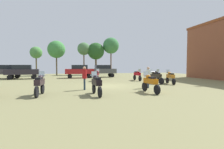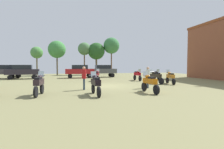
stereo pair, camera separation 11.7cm
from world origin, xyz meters
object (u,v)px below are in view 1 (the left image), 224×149
Objects in this scene: car_2 at (6,71)px; car_4 at (103,70)px; motorcycle_7 at (170,77)px; person_3 at (148,76)px; tree_4 at (111,46)px; motorcycle_3 at (40,84)px; tree_2 at (56,50)px; motorcycle_9 at (156,74)px; motorcycle_4 at (137,75)px; tree_1 at (84,49)px; motorcycle_8 at (97,75)px; car_1 at (22,71)px; motorcycle_6 at (150,82)px; motorcycle_1 at (155,77)px; person_2 at (84,76)px; tree_3 at (36,53)px; car_3 at (79,70)px; tree_5 at (96,51)px; motorcycle_11 at (96,84)px.

car_2 and car_4 have the same top height.
person_3 is at bearing -137.91° from motorcycle_7.
motorcycle_7 is at bearing -84.48° from tree_4.
motorcycle_3 is 26.51m from tree_4.
motorcycle_3 is 0.31× the size of tree_2.
car_4 is at bearing -42.03° from motorcycle_9.
motorcycle_4 is 0.33× the size of tree_1.
motorcycle_8 is 0.49× the size of car_1.
motorcycle_6 is at bearing 172.39° from person_3.
person_3 is 0.23× the size of tree_4.
car_4 is at bearing 92.34° from motorcycle_1.
person_3 is 23.04m from tree_1.
motorcycle_1 is 20.79m from tree_1.
tree_2 is (-11.76, 18.72, 4.35)m from motorcycle_1.
car_1 is at bearing -133.79° from car_2.
tree_3 reaches higher than person_2.
motorcycle_7 is 0.50× the size of car_4.
tree_3 is (-9.35, 0.44, -0.90)m from tree_1.
motorcycle_8 is at bearing 38.72° from person_3.
motorcycle_4 is at bearing -160.00° from car_4.
motorcycle_4 is at bearing -120.18° from car_1.
motorcycle_4 is 0.39× the size of tree_3.
motorcycle_3 is 15.31m from car_3.
motorcycle_6 is at bearing 65.80° from motorcycle_9.
person_3 reaches higher than motorcycle_3.
motorcycle_6 is 0.50× the size of car_2.
car_1 is 0.67× the size of tree_1.
car_1 reaches higher than person_3.
motorcycle_8 is at bearing -56.79° from tree_3.
person_2 is at bearing -99.36° from tree_5.
car_4 is at bearing 86.96° from motorcycle_6.
tree_5 reaches higher than car_1.
motorcycle_4 is 1.25× the size of person_3.
motorcycle_1 is 1.02× the size of motorcycle_9.
tree_4 is at bearing -66.17° from car_1.
person_3 is (5.29, -0.08, -0.02)m from person_2.
car_1 is (-5.08, 14.55, 0.43)m from motorcycle_3.
car_3 is 12.42m from tree_4.
tree_3 is 0.72× the size of tree_4.
person_2 reaches higher than motorcycle_9.
person_3 reaches higher than motorcycle_11.
person_2 is at bearing -78.91° from tree_2.
car_1 and car_3 have the same top height.
tree_2 is (-11.23, 14.90, 4.35)m from motorcycle_4.
car_3 is (-0.65, 15.69, 0.43)m from motorcycle_11.
motorcycle_4 is 11.29m from motorcycle_11.
motorcycle_9 is 21.66m from car_2.
motorcycle_1 is at bearing -130.80° from car_1.
motorcycle_6 is at bearing -166.74° from car_3.
person_3 reaches higher than motorcycle_1.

